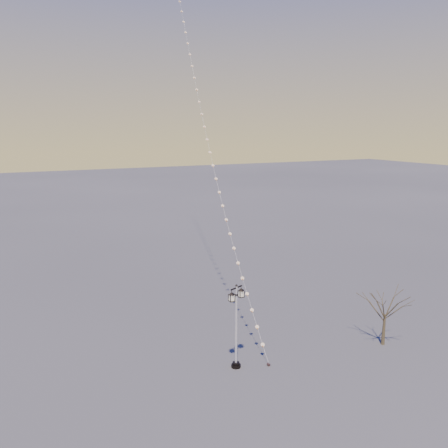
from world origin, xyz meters
TOP-DOWN VIEW (x-y plane):
  - ground at (0.00, 0.00)m, footprint 300.00×300.00m
  - street_lamp at (-3.19, 1.50)m, footprint 1.32×0.84m
  - bare_tree at (7.49, -0.31)m, footprint 2.45×2.45m
  - kite_train at (2.13, 17.22)m, footprint 7.38×33.61m

SIDE VIEW (x-z plane):
  - ground at x=0.00m, z-range 0.00..0.00m
  - bare_tree at x=7.49m, z-range 0.79..4.85m
  - street_lamp at x=-3.19m, z-range 0.29..5.80m
  - kite_train at x=2.13m, z-range -0.13..32.17m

